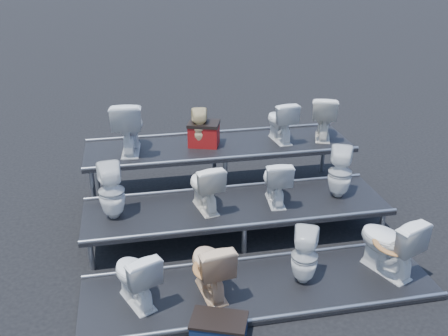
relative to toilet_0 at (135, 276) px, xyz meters
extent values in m
plane|color=black|center=(1.45, 1.30, -0.41)|extent=(80.00, 80.00, 0.00)
cube|color=black|center=(1.45, 0.00, -0.38)|extent=(4.20, 1.20, 0.06)
cube|color=black|center=(1.45, 1.30, -0.18)|extent=(4.20, 1.20, 0.46)
cube|color=black|center=(1.45, 2.60, 0.02)|extent=(4.20, 1.20, 0.86)
imported|color=white|center=(0.00, 0.00, 0.00)|extent=(0.64, 0.79, 0.70)
imported|color=tan|center=(0.85, 0.00, 0.01)|extent=(0.52, 0.77, 0.73)
imported|color=white|center=(1.98, 0.00, 0.00)|extent=(0.42, 0.42, 0.70)
imported|color=white|center=(3.06, 0.00, 0.05)|extent=(0.71, 0.91, 0.81)
imported|color=white|center=(-0.23, 1.30, 0.43)|extent=(0.38, 0.39, 0.75)
imported|color=white|center=(1.00, 1.30, 0.39)|extent=(0.51, 0.73, 0.68)
imported|color=white|center=(2.00, 1.30, 0.38)|extent=(0.42, 0.68, 0.66)
imported|color=white|center=(2.94, 1.30, 0.42)|extent=(0.44, 0.45, 0.74)
imported|color=white|center=(0.05, 2.60, 0.86)|extent=(0.54, 0.85, 0.82)
imported|color=beige|center=(1.14, 2.60, 0.75)|extent=(0.30, 0.30, 0.60)
imported|color=white|center=(2.44, 2.60, 0.78)|extent=(0.45, 0.70, 0.67)
imported|color=white|center=(3.18, 2.60, 0.81)|extent=(0.62, 0.80, 0.72)
cube|color=maroon|center=(1.21, 2.64, 0.61)|extent=(0.55, 0.49, 0.33)
cube|color=#0E1B35|center=(0.83, -0.66, -0.31)|extent=(0.65, 0.52, 0.20)
camera|label=1|loc=(0.10, -4.67, 3.39)|focal=40.00mm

